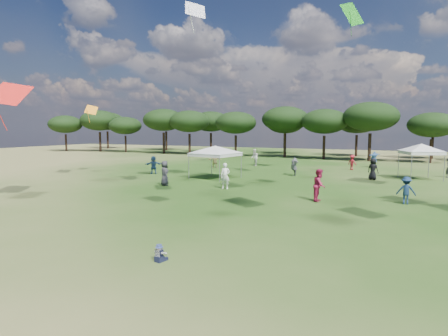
% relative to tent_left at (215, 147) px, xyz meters
% --- Properties ---
extents(ground, '(140.00, 140.00, 0.00)m').
position_rel_tent_left_xyz_m(ground, '(7.24, -20.74, -2.62)').
color(ground, '#2B4E17').
rests_on(ground, ground).
extents(tree_line, '(108.78, 17.63, 7.77)m').
position_rel_tent_left_xyz_m(tree_line, '(9.63, 26.66, 2.80)').
color(tree_line, black).
rests_on(tree_line, ground).
extents(tent_left, '(6.63, 6.63, 3.05)m').
position_rel_tent_left_xyz_m(tent_left, '(0.00, 0.00, 0.00)').
color(tent_left, gray).
rests_on(tent_left, ground).
extents(tent_right, '(5.07, 5.07, 3.25)m').
position_rel_tent_left_xyz_m(tent_right, '(15.58, 6.52, 0.20)').
color(tent_right, gray).
rests_on(tent_right, ground).
extents(toddler, '(0.40, 0.43, 0.56)m').
position_rel_tent_left_xyz_m(toddler, '(7.21, -18.47, -2.38)').
color(toddler, '#161931').
rests_on(toddler, ground).
extents(festival_crowd, '(30.70, 23.21, 1.91)m').
position_rel_tent_left_xyz_m(festival_crowd, '(7.12, 4.56, -1.76)').
color(festival_crowd, silver).
rests_on(festival_crowd, ground).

